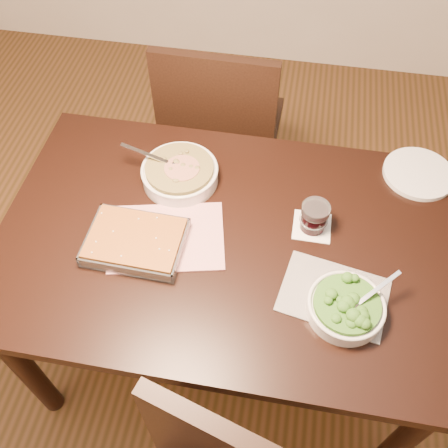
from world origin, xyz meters
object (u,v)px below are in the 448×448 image
(table, at_px, (228,255))
(wine_tumbler, at_px, (314,216))
(chair_far, at_px, (221,129))
(dinner_plate, at_px, (419,174))
(broccoli_bowl, at_px, (346,307))
(stew_bowl, at_px, (180,173))
(baking_dish, at_px, (136,242))

(table, height_order, wine_tumbler, wine_tumbler)
(wine_tumbler, xyz_separation_m, chair_far, (-0.39, 0.60, -0.26))
(chair_far, bearing_deg, dinner_plate, 156.98)
(table, xyz_separation_m, broccoli_bowl, (0.35, -0.19, 0.12))
(table, xyz_separation_m, wine_tumbler, (0.24, 0.08, 0.15))
(broccoli_bowl, distance_m, dinner_plate, 0.59)
(dinner_plate, relative_size, chair_far, 0.24)
(stew_bowl, bearing_deg, table, -45.97)
(table, relative_size, dinner_plate, 6.06)
(stew_bowl, xyz_separation_m, broccoli_bowl, (0.54, -0.39, -0.01))
(wine_tumbler, bearing_deg, table, -160.76)
(table, height_order, baking_dish, baking_dish)
(table, xyz_separation_m, dinner_plate, (0.57, 0.36, 0.10))
(table, relative_size, stew_bowl, 5.04)
(stew_bowl, height_order, wine_tumbler, wine_tumbler)
(wine_tumbler, bearing_deg, broccoli_bowl, -68.80)
(broccoli_bowl, bearing_deg, stew_bowl, 144.42)
(table, bearing_deg, wine_tumbler, 19.24)
(broccoli_bowl, distance_m, baking_dish, 0.62)
(broccoli_bowl, xyz_separation_m, dinner_plate, (0.23, 0.55, -0.02))
(dinner_plate, xyz_separation_m, chair_far, (-0.72, 0.32, -0.21))
(baking_dish, xyz_separation_m, wine_tumbler, (0.51, 0.16, 0.03))
(stew_bowl, relative_size, chair_far, 0.28)
(broccoli_bowl, xyz_separation_m, wine_tumbler, (-0.11, 0.27, 0.02))
(table, distance_m, baking_dish, 0.30)
(stew_bowl, bearing_deg, wine_tumbler, -14.91)
(dinner_plate, height_order, chair_far, chair_far)
(stew_bowl, height_order, chair_far, chair_far)
(broccoli_bowl, relative_size, wine_tumbler, 2.22)
(table, height_order, chair_far, chair_far)
(stew_bowl, xyz_separation_m, wine_tumbler, (0.44, -0.12, 0.02))
(table, bearing_deg, dinner_plate, 32.08)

